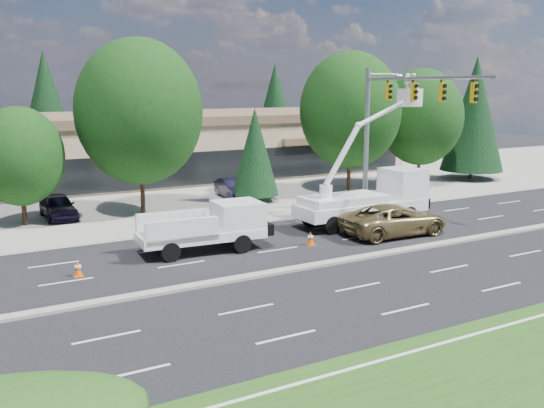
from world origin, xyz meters
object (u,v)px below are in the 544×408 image
signal_mast (390,117)px  bucket_truck (375,190)px  minivan (394,220)px  utility_pickup (210,232)px

signal_mast → bucket_truck: bearing=-146.3°
signal_mast → bucket_truck: (-2.11, -1.41, -4.13)m
signal_mast → minivan: signal_mast is taller
bucket_truck → minivan: bearing=-108.2°
utility_pickup → signal_mast: bearing=14.9°
utility_pickup → minivan: utility_pickup is taller
signal_mast → bucket_truck: size_ratio=1.13×
bucket_truck → signal_mast: bearing=33.8°
signal_mast → bucket_truck: signal_mast is taller
bucket_truck → minivan: size_ratio=1.50×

